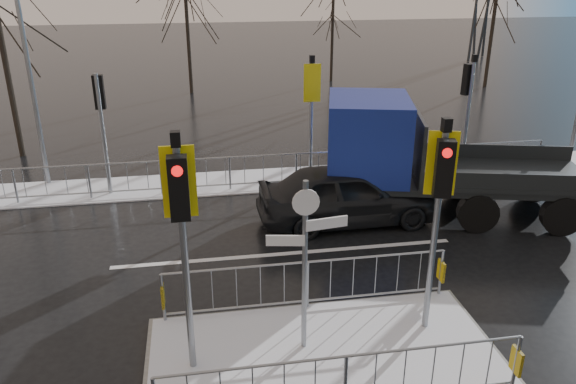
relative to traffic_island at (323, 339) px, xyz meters
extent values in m
plane|color=black|center=(0.01, -0.01, -0.39)|extent=(120.00, 120.00, 0.00)
cube|color=silver|center=(0.01, 8.59, -0.37)|extent=(30.00, 2.00, 0.04)
cube|color=silver|center=(0.01, 3.79, -0.39)|extent=(8.00, 0.15, 0.01)
cube|color=slate|center=(0.01, -0.01, -0.33)|extent=(6.00, 3.00, 0.12)
cube|color=silver|center=(0.01, -0.01, -0.26)|extent=(5.85, 2.85, 0.03)
cube|color=gold|center=(2.71, -1.39, 0.28)|extent=(0.05, 0.28, 0.42)
cube|color=gold|center=(-2.69, 1.37, 0.28)|extent=(0.05, 0.28, 0.42)
cube|color=gold|center=(2.71, 1.37, 0.28)|extent=(0.05, 0.28, 0.42)
cylinder|color=gray|center=(-2.19, -0.01, 1.63)|extent=(0.11, 0.11, 3.80)
cube|color=black|center=(-2.19, -0.19, 2.98)|extent=(0.28, 0.22, 0.95)
cylinder|color=red|center=(-2.19, -0.30, 3.28)|extent=(0.16, 0.04, 0.16)
cube|color=yellow|center=(-2.19, 0.06, 2.98)|extent=(0.50, 0.03, 1.10)
cube|color=black|center=(-2.19, -0.01, 3.65)|extent=(0.14, 0.14, 0.22)
cylinder|color=gray|center=(2.01, 0.39, 1.58)|extent=(0.11, 0.11, 3.70)
cube|color=black|center=(1.96, 0.22, 2.88)|extent=(0.33, 0.28, 0.95)
cylinder|color=red|center=(1.94, 0.11, 3.18)|extent=(0.16, 0.08, 0.16)
cube|color=yellow|center=(2.03, 0.46, 2.88)|extent=(0.49, 0.16, 1.10)
cube|color=black|center=(2.01, 0.39, 3.55)|extent=(0.14, 0.14, 0.22)
cylinder|color=gray|center=(-0.29, 0.19, 1.28)|extent=(0.09, 0.09, 3.10)
cube|color=silver|center=(0.06, 0.19, 2.08)|extent=(0.70, 0.14, 0.18)
cube|color=silver|center=(-0.61, 0.19, 1.83)|extent=(0.62, 0.15, 0.18)
cylinder|color=silver|center=(-0.29, 0.16, 2.48)|extent=(0.44, 0.03, 0.44)
cylinder|color=gray|center=(-4.49, 8.29, 1.40)|extent=(0.11, 0.11, 3.50)
cube|color=black|center=(-4.49, 8.47, 2.60)|extent=(0.28, 0.22, 0.95)
cylinder|color=red|center=(-4.49, 8.58, 2.90)|extent=(0.16, 0.04, 0.16)
cylinder|color=gray|center=(1.51, 8.29, 1.45)|extent=(0.11, 0.11, 3.60)
cube|color=black|center=(1.51, 8.47, 2.70)|extent=(0.28, 0.22, 0.95)
cylinder|color=red|center=(1.51, 8.58, 3.00)|extent=(0.16, 0.04, 0.16)
cube|color=yellow|center=(1.51, 8.22, 2.70)|extent=(0.50, 0.03, 1.10)
cube|color=black|center=(1.51, 8.29, 3.37)|extent=(0.14, 0.14, 0.22)
cylinder|color=gray|center=(6.51, 8.29, 1.40)|extent=(0.11, 0.11, 3.50)
cube|color=black|center=(6.46, 8.46, 2.60)|extent=(0.33, 0.28, 0.95)
cylinder|color=red|center=(6.44, 8.57, 2.90)|extent=(0.16, 0.08, 0.16)
cube|color=black|center=(6.51, 8.29, 3.27)|extent=(0.14, 0.14, 0.22)
imported|color=black|center=(1.85, 5.26, 0.39)|extent=(4.65, 1.95, 1.57)
cylinder|color=black|center=(2.16, 4.87, 0.12)|extent=(1.07, 0.55, 1.02)
cylinder|color=black|center=(2.68, 6.95, 0.12)|extent=(1.07, 0.55, 1.02)
cylinder|color=black|center=(4.94, 4.17, 0.12)|extent=(1.07, 0.55, 1.02)
cylinder|color=black|center=(5.46, 6.25, 0.12)|extent=(1.07, 0.55, 1.02)
cylinder|color=black|center=(6.92, 3.67, 0.12)|extent=(1.07, 0.55, 1.02)
cylinder|color=black|center=(7.45, 5.75, 0.12)|extent=(1.07, 0.55, 1.02)
cube|color=black|center=(4.80, 5.31, 0.61)|extent=(7.13, 3.93, 0.16)
cube|color=navy|center=(2.52, 5.89, 1.72)|extent=(2.59, 2.88, 2.05)
cube|color=black|center=(3.48, 5.64, 2.13)|extent=(0.54, 2.00, 1.13)
cube|color=#2D3033|center=(1.92, 6.04, 0.58)|extent=(0.69, 2.31, 0.36)
cube|color=black|center=(5.89, 5.04, 0.76)|extent=(4.97, 3.48, 0.12)
cube|color=black|center=(3.76, 5.57, 1.58)|extent=(0.68, 2.40, 1.54)
cylinder|color=black|center=(-7.99, 12.49, 3.29)|extent=(0.20, 0.20, 7.36)
cylinder|color=black|center=(-1.99, 21.99, 3.06)|extent=(0.19, 0.19, 6.90)
cylinder|color=black|center=(6.01, 23.99, 2.60)|extent=(0.16, 0.16, 5.98)
cylinder|color=black|center=(14.01, 20.99, 3.29)|extent=(0.20, 0.20, 7.36)
cylinder|color=gray|center=(-6.49, 9.49, 3.71)|extent=(0.14, 0.14, 8.20)
camera|label=1|loc=(-1.90, -7.66, 5.91)|focal=35.00mm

